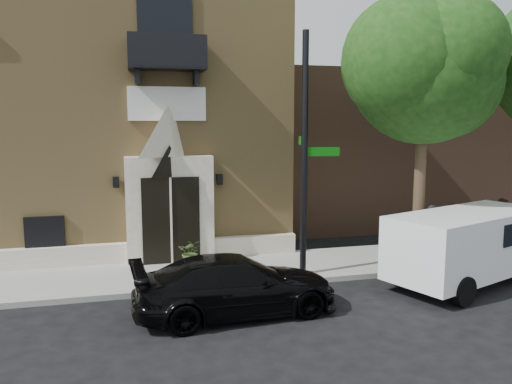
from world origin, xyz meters
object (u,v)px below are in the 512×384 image
cargo_van (471,243)px  pedestrian_near (430,229)px  pedestrian_far (502,221)px  dumpster (462,240)px  fire_hydrant (459,251)px  street_sign (305,155)px  black_sedan (236,285)px

cargo_van → pedestrian_near: (0.49, 2.64, -0.17)m
cargo_van → pedestrian_far: 4.76m
cargo_van → dumpster: size_ratio=2.72×
cargo_van → pedestrian_near: 2.69m
pedestrian_far → fire_hydrant: bearing=136.5°
pedestrian_far → pedestrian_near: bearing=113.1°
cargo_van → pedestrian_far: (3.61, 3.10, -0.15)m
street_sign → dumpster: bearing=14.9°
cargo_van → fire_hydrant: bearing=45.2°
fire_hydrant → dumpster: bearing=48.4°
fire_hydrant → dumpster: (0.56, 0.63, 0.16)m
black_sedan → fire_hydrant: size_ratio=5.59×
dumpster → pedestrian_near: pedestrian_near is taller
black_sedan → dumpster: (7.73, 2.45, 0.04)m
black_sedan → pedestrian_far: 10.90m
pedestrian_near → black_sedan: bearing=23.2°
black_sedan → pedestrian_near: 7.84m
street_sign → cargo_van: bearing=-7.9°
black_sedan → pedestrian_near: (7.12, 3.27, 0.26)m
cargo_van → pedestrian_near: size_ratio=3.32×
pedestrian_far → black_sedan: bearing=124.6°
black_sedan → fire_hydrant: 7.39m
black_sedan → cargo_van: 6.68m
fire_hydrant → pedestrian_near: bearing=91.6°
dumpster → pedestrian_far: 2.83m
black_sedan → dumpster: 8.11m
fire_hydrant → pedestrian_near: size_ratio=0.53×
street_sign → fire_hydrant: street_sign is taller
dumpster → fire_hydrant: bearing=-146.4°
street_sign → fire_hydrant: size_ratio=7.93×
pedestrian_near → street_sign: bearing=12.4°
cargo_van → street_sign: bearing=140.3°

